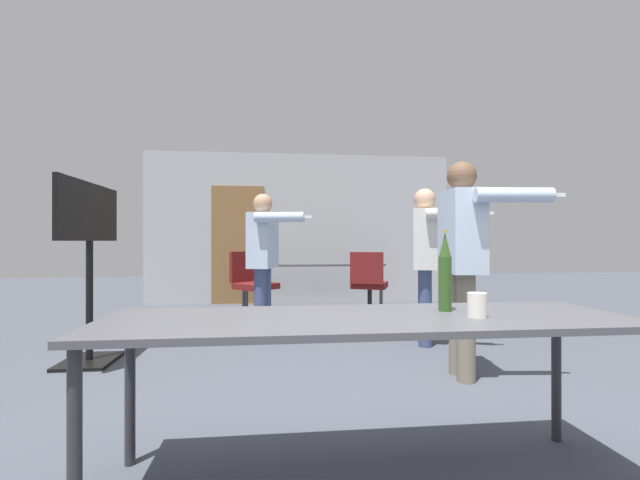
% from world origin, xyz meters
% --- Properties ---
extents(back_wall, '(5.37, 0.12, 2.64)m').
position_xyz_m(back_wall, '(-0.03, 6.10, 1.31)').
color(back_wall, '#B2B5B7').
rests_on(back_wall, ground_plane).
extents(conference_table_near, '(2.35, 0.71, 0.75)m').
position_xyz_m(conference_table_near, '(-0.08, 0.38, 0.69)').
color(conference_table_near, '#4C4C51').
rests_on(conference_table_near, ground_plane).
extents(conference_table_far, '(2.12, 0.80, 0.75)m').
position_xyz_m(conference_table_far, '(0.09, 4.99, 0.69)').
color(conference_table_far, '#4C4C51').
rests_on(conference_table_far, ground_plane).
extents(tv_screen, '(0.44, 1.23, 1.61)m').
position_xyz_m(tv_screen, '(-2.14, 2.53, 1.03)').
color(tv_screen, black).
rests_on(tv_screen, ground_plane).
extents(person_right_polo, '(0.78, 0.73, 1.72)m').
position_xyz_m(person_right_polo, '(1.01, 1.76, 1.04)').
color(person_right_polo, slate).
rests_on(person_right_polo, ground_plane).
extents(person_far_watching, '(0.71, 0.78, 1.64)m').
position_xyz_m(person_far_watching, '(1.11, 2.84, 0.99)').
color(person_far_watching, '#3D4C75').
rests_on(person_far_watching, ground_plane).
extents(person_near_casual, '(0.71, 0.78, 1.62)m').
position_xyz_m(person_near_casual, '(-0.60, 3.36, 0.97)').
color(person_near_casual, '#3D4C75').
rests_on(person_near_casual, ground_plane).
extents(office_chair_mid_tucked, '(0.61, 0.65, 0.94)m').
position_xyz_m(office_chair_mid_tucked, '(0.80, 4.21, 0.45)').
color(office_chair_mid_tucked, black).
rests_on(office_chair_mid_tucked, ground_plane).
extents(office_chair_far_left, '(0.68, 0.69, 0.95)m').
position_xyz_m(office_chair_far_left, '(-0.77, 4.34, 0.45)').
color(office_chair_far_left, black).
rests_on(office_chair_far_left, ground_plane).
extents(beer_bottle, '(0.06, 0.06, 0.39)m').
position_xyz_m(beer_bottle, '(0.32, 0.48, 0.94)').
color(beer_bottle, '#2D511E').
rests_on(beer_bottle, conference_table_near).
extents(drink_cup, '(0.08, 0.08, 0.11)m').
position_xyz_m(drink_cup, '(0.40, 0.30, 0.81)').
color(drink_cup, silver).
rests_on(drink_cup, conference_table_near).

